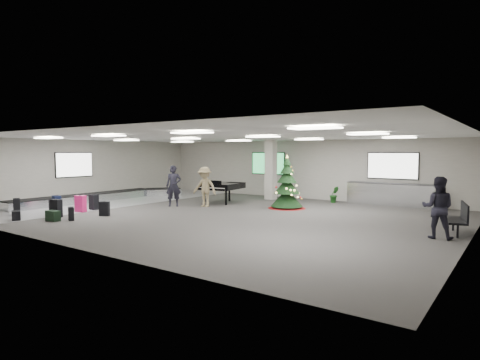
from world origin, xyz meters
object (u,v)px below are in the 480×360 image
Objects in this scene: grand_piano at (222,186)px; traveler_bench at (438,208)px; pink_suitcase at (81,204)px; traveler_b at (205,187)px; potted_plant_right at (439,201)px; christmas_tree at (287,190)px; baggage_carousel at (103,197)px; traveler_a at (174,186)px; service_counter at (390,194)px; potted_plant_left at (334,194)px; bench at (460,217)px.

grand_piano is 10.77m from traveler_bench.
pink_suitcase is 0.39× the size of traveler_b.
christmas_tree is at bearing -148.73° from potted_plant_right.
baggage_carousel is 16.39m from potted_plant_right.
traveler_a is at bearing -8.56° from traveler_bench.
traveler_b reaches higher than service_counter.
pink_suitcase is 0.30× the size of christmas_tree.
service_counter is 5.59× the size of pink_suitcase.
traveler_a reaches higher than traveler_b.
traveler_b is at bearing -152.15° from christmas_tree.
christmas_tree is 3.08× the size of potted_plant_right.
traveler_a reaches higher than potted_plant_right.
potted_plant_right is at bearing 26.43° from pink_suitcase.
grand_piano is at bearing 25.60° from traveler_a.
potted_plant_left is (0.99, 3.15, -0.42)m from christmas_tree.
potted_plant_right is (9.13, 5.28, -0.53)m from traveler_b.
baggage_carousel is 2.40× the size of service_counter.
traveler_b is at bearing 41.52° from pink_suitcase.
baggage_carousel is 13.39× the size of pink_suitcase.
traveler_b is at bearing -131.46° from potted_plant_left.
baggage_carousel is 9.77m from christmas_tree.
grand_piano is at bearing -21.48° from traveler_bench.
grand_piano is (-3.64, -0.15, -0.01)m from christmas_tree.
bench reaches higher than baggage_carousel.
christmas_tree is 7.40m from traveler_bench.
bench is 1.97× the size of potted_plant_left.
grand_piano is at bearing 27.65° from baggage_carousel.
traveler_b reaches higher than pink_suitcase.
pink_suitcase is 14.42m from bench.
christmas_tree reaches higher than grand_piano.
traveler_bench is (15.98, 0.03, 0.71)m from baggage_carousel.
service_counter is 5.08× the size of potted_plant_right.
service_counter is 2.18m from potted_plant_right.
christmas_tree is 1.27× the size of traveler_a.
traveler_b is at bearing -149.97° from potted_plant_right.
grand_piano is 1.66m from traveler_b.
potted_plant_right reaches higher than pink_suitcase.
traveler_b is 1.01× the size of traveler_bench.
bench is 5.75m from potted_plant_right.
potted_plant_right is at bearing 91.57° from bench.
traveler_bench is at bearing -23.58° from grand_piano.
christmas_tree reaches higher than service_counter.
traveler_b is (1.30, 0.73, -0.03)m from traveler_a.
pink_suitcase reaches higher than baggage_carousel.
traveler_bench is (10.10, -1.28, -0.01)m from traveler_b.
bench is 1.15m from traveler_bench.
pink_suitcase is 9.04m from christmas_tree.
traveler_a is at bearing -121.46° from grand_piano.
grand_piano is (-7.23, -3.79, 0.29)m from service_counter.
traveler_a is 1.04× the size of traveler_b.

